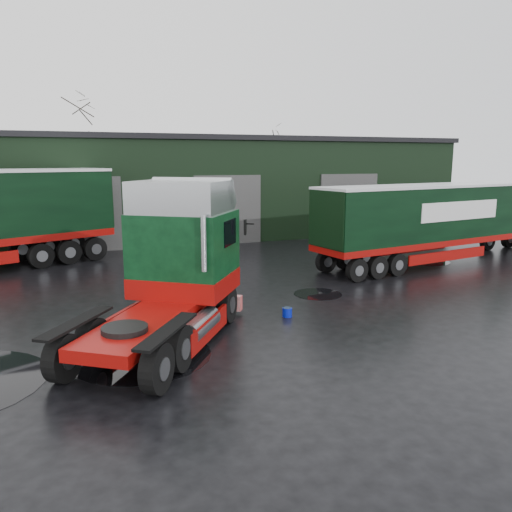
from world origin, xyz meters
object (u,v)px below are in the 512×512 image
at_px(wash_bucket, 287,312).
at_px(tree_back_a, 78,161).
at_px(warehouse, 203,185).
at_px(hero_tractor, 155,267).
at_px(lorry_right, 422,225).
at_px(tree_back_b, 261,172).

height_order(wash_bucket, tree_back_a, tree_back_a).
height_order(warehouse, hero_tractor, warehouse).
distance_m(lorry_right, tree_back_a, 29.12).
relative_size(warehouse, lorry_right, 2.25).
relative_size(lorry_right, wash_bucket, 47.36).
relative_size(hero_tractor, lorry_right, 0.48).
xyz_separation_m(lorry_right, wash_bucket, (-8.93, -5.09, -1.75)).
bearing_deg(lorry_right, hero_tractor, -74.40).
height_order(hero_tractor, tree_back_b, tree_back_b).
height_order(hero_tractor, tree_back_a, tree_back_a).
bearing_deg(tree_back_a, warehouse, -51.34).
bearing_deg(tree_back_a, hero_tractor, -87.26).
height_order(lorry_right, wash_bucket, lorry_right).
relative_size(warehouse, tree_back_a, 3.41).
distance_m(warehouse, tree_back_a, 12.90).
bearing_deg(warehouse, tree_back_b, 51.34).
bearing_deg(warehouse, hero_tractor, -106.94).
distance_m(warehouse, wash_bucket, 20.44).
relative_size(warehouse, wash_bucket, 106.45).
bearing_deg(wash_bucket, warehouse, 83.56).
xyz_separation_m(warehouse, hero_tractor, (-6.50, -21.34, -0.99)).
relative_size(wash_bucket, tree_back_a, 0.03).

